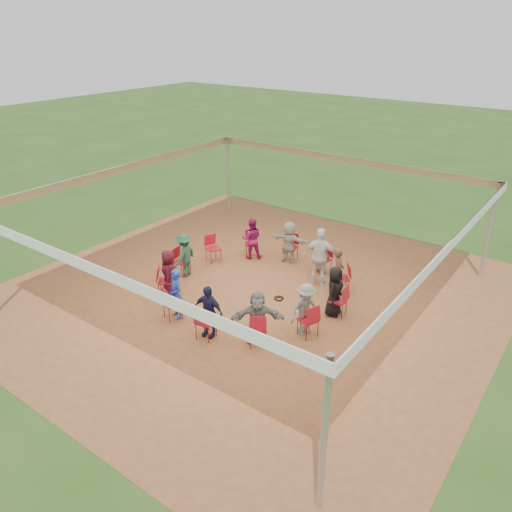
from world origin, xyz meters
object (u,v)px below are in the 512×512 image
Objects in this scene: chair_5 at (252,244)px; person_seated_2 at (338,270)px; chair_6 at (213,249)px; standing_person at (320,257)px; chair_0 at (308,320)px; chair_9 at (172,304)px; person_seated_7 at (169,273)px; person_seated_1 at (334,291)px; person_seated_10 at (257,317)px; person_seated_5 at (252,238)px; person_seated_9 at (208,311)px; chair_11 at (258,329)px; chair_3 at (323,259)px; chair_1 at (338,301)px; chair_4 at (290,248)px; chair_8 at (166,281)px; person_seated_4 at (289,242)px; person_seated_6 at (185,255)px; chair_10 at (206,322)px; person_seated_3 at (320,253)px; cable_coil at (279,299)px; chair_2 at (342,278)px; chair_7 at (182,262)px; person_seated_8 at (176,294)px.

chair_5 is 0.65× the size of person_seated_2.
chair_6 is 0.51× the size of standing_person.
chair_9 is at bearing 135.00° from chair_0.
person_seated_7 reaches higher than chair_6.
person_seated_1 is 2.40m from person_seated_10.
person_seated_5 and person_seated_9 have the same top height.
chair_3 is at bearing 60.00° from chair_11.
chair_4 is (-2.86, 2.13, 0.00)m from chair_1.
chair_8 and chair_11 have the same top height.
chair_3 is 4.76m from person_seated_7.
chair_0 and chair_8 have the same top height.
chair_0 is 0.65× the size of person_seated_4.
chair_4 is 3.49m from person_seated_6.
person_seated_4 is (2.00, 1.45, 0.25)m from chair_6.
person_seated_10 reaches higher than chair_10.
chair_3 is 0.28m from person_seated_3.
cable_coil is at bearing 50.60° from standing_person.
standing_person is at bearing 45.61° from chair_0.
chair_1 is 1.31m from chair_2.
person_seated_10 is (-1.00, -2.25, 0.25)m from chair_1.
person_seated_10 is (-0.85, -0.95, 0.25)m from chair_0.
standing_person reaches higher than chair_10.
person_seated_1 is at bearing 110.07° from standing_person.
person_seated_1 is (-0.12, -0.02, 0.25)m from chair_1.
person_seated_4 reaches higher than chair_4.
person_seated_4 reaches higher than chair_9.
person_seated_5 is (-2.42, -0.46, 0.25)m from chair_3.
chair_2 is at bearing 49.38° from cable_coil.
person_seated_5 reaches higher than chair_4.
chair_5 is (-3.91, 2.91, 0.00)m from chair_0.
chair_3 is at bearing 120.00° from chair_7.
person_seated_2 is at bearing 50.13° from cable_coil.
chair_7 is 3.33m from cable_coil.
person_seated_7 is (-0.39, -3.37, 0.00)m from person_seated_5.
chair_9 is 2.48m from person_seated_6.
person_seated_8 and person_seated_10 have the same top height.
chair_8 is 1.30m from person_seated_6.
person_seated_4 is 1.00× the size of person_seated_5.
person_seated_5 is at bearing 90.00° from person_seated_10.
chair_9 is (-0.56, -4.84, 0.00)m from chair_4.
standing_person reaches higher than person_seated_2.
person_seated_6 is at bearing 75.00° from person_seated_2.
chair_1 is at bearing 165.00° from chair_2.
chair_3 is 1.00× the size of chair_6.
person_seated_5 is at bearing 104.63° from chair_10.
chair_5 is at bearing 105.00° from chair_10.
standing_person is (-0.35, 3.60, 0.44)m from chair_11.
person_seated_9 is at bearing 75.37° from chair_5.
chair_1 is at bearing 30.00° from chair_11.
person_seated_5 is at bearing 147.58° from chair_7.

